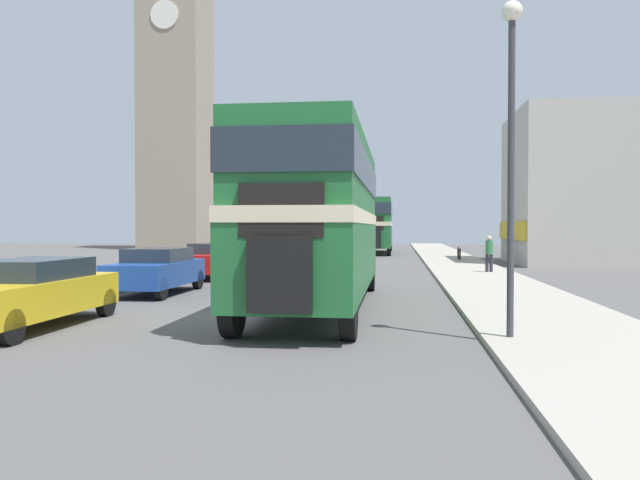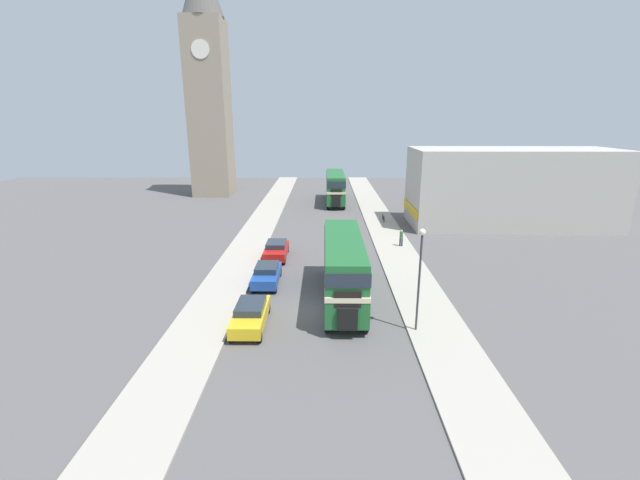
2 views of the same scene
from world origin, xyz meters
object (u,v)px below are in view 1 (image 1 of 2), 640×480
car_parked_far (214,260)px  bicycle_on_pavement (459,254)px  car_parked_near (30,292)px  street_lamp (511,118)px  car_parked_mid (157,270)px  pedestrian_walking (489,251)px  bus_distant (376,221)px  church_tower (176,61)px  double_decker_bus (320,210)px

car_parked_far → bicycle_on_pavement: bearing=50.1°
car_parked_near → street_lamp: bearing=-3.4°
car_parked_mid → street_lamp: (9.29, -7.06, 3.22)m
pedestrian_walking → bus_distant: bearing=104.8°
bicycle_on_pavement → car_parked_near: bearing=-113.4°
church_tower → pedestrian_walking: bearing=-49.0°
car_parked_far → street_lamp: size_ratio=0.72×
car_parked_mid → bicycle_on_pavement: car_parked_mid is taller
bicycle_on_pavement → church_tower: church_tower is taller
car_parked_near → street_lamp: street_lamp is taller
street_lamp → double_decker_bus: bearing=131.7°
bus_distant → car_parked_near: bus_distant is taller
street_lamp → bicycle_on_pavement: bearing=86.5°
bus_distant → street_lamp: size_ratio=1.86×
double_decker_bus → street_lamp: 6.07m
double_decker_bus → car_parked_mid: size_ratio=2.64×
church_tower → double_decker_bus: bearing=-65.3°
bus_distant → bicycle_on_pavement: bus_distant is taller
car_parked_mid → pedestrian_walking: 14.44m
double_decker_bus → car_parked_near: 6.90m
bus_distant → car_parked_far: bus_distant is taller
street_lamp → church_tower: 50.76m
double_decker_bus → car_parked_near: double_decker_bus is taller
double_decker_bus → car_parked_near: size_ratio=2.45×
double_decker_bus → pedestrian_walking: double_decker_bus is taller
church_tower → car_parked_far: bearing=-67.4°
double_decker_bus → car_parked_near: bearing=-145.0°
car_parked_mid → car_parked_far: 5.90m
car_parked_far → pedestrian_walking: size_ratio=2.73×
double_decker_bus → bicycle_on_pavement: double_decker_bus is taller
car_parked_near → street_lamp: 9.94m
car_parked_mid → street_lamp: bearing=-37.2°
car_parked_far → pedestrian_walking: pedestrian_walking is taller
bus_distant → church_tower: 24.45m
car_parked_far → street_lamp: 16.24m
double_decker_bus → car_parked_mid: (-5.38, 2.66, -1.75)m
double_decker_bus → street_lamp: street_lamp is taller
bus_distant → church_tower: size_ratio=0.32×
car_parked_near → bus_distant: bearing=81.1°
car_parked_far → church_tower: church_tower is taller
car_parked_far → pedestrian_walking: (11.18, 3.19, 0.26)m
double_decker_bus → car_parked_far: size_ratio=2.57×
double_decker_bus → bicycle_on_pavement: bearing=75.6°
bus_distant → bicycle_on_pavement: size_ratio=6.19×
car_parked_near → bicycle_on_pavement: car_parked_near is taller
bus_distant → pedestrian_walking: bus_distant is taller
car_parked_near → pedestrian_walking: 19.26m
car_parked_near → car_parked_far: same height
car_parked_near → pedestrian_walking: (11.32, 15.58, 0.26)m
pedestrian_walking → street_lamp: 16.52m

